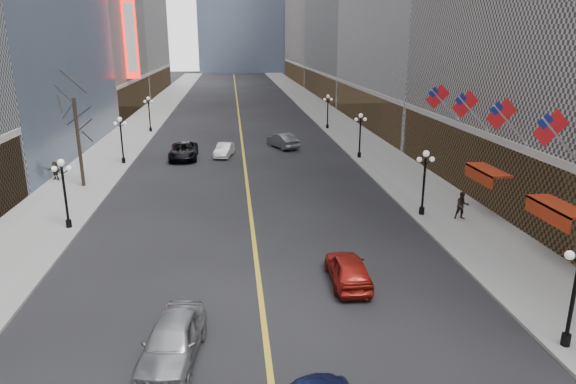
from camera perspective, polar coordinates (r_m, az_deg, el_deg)
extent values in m
cube|color=gray|center=(74.97, 5.50, 7.56)|extent=(6.00, 230.00, 0.15)
cube|color=gray|center=(74.56, -16.25, 6.92)|extent=(6.00, 230.00, 0.15)
cube|color=gold|center=(83.34, -5.49, 8.42)|extent=(0.25, 200.00, 0.02)
cube|color=#4A3931|center=(38.17, 24.72, 1.10)|extent=(2.80, 41.00, 5.00)
cube|color=#4A3931|center=(73.71, 9.27, 9.25)|extent=(2.80, 35.00, 5.00)
cube|color=#4A3931|center=(110.61, 4.01, 11.83)|extent=(2.80, 39.00, 5.00)
cube|color=#4A3931|center=(153.02, 1.12, 13.20)|extent=(2.80, 45.00, 5.00)
cube|color=#4A3931|center=(91.61, -17.38, 10.13)|extent=(2.80, 29.00, 5.00)
cube|color=#4A3931|center=(125.03, -14.50, 11.91)|extent=(2.80, 37.00, 5.00)
cylinder|color=black|center=(23.85, 28.48, -14.22)|extent=(0.36, 0.36, 0.50)
cylinder|color=black|center=(23.07, 29.09, -10.45)|extent=(0.16, 0.16, 4.00)
sphere|color=white|center=(22.08, 28.82, -6.18)|extent=(0.36, 0.36, 0.36)
cylinder|color=black|center=(36.78, 14.64, -2.02)|extent=(0.36, 0.36, 0.50)
cylinder|color=black|center=(36.27, 14.84, 0.60)|extent=(0.16, 0.16, 4.00)
sphere|color=white|center=(35.73, 15.11, 4.14)|extent=(0.44, 0.44, 0.44)
sphere|color=white|center=(35.65, 14.38, 3.51)|extent=(0.36, 0.36, 0.36)
sphere|color=white|center=(35.98, 15.73, 3.53)|extent=(0.36, 0.36, 0.36)
cylinder|color=black|center=(53.35, 7.92, 4.12)|extent=(0.36, 0.36, 0.50)
cylinder|color=black|center=(53.00, 7.99, 5.97)|extent=(0.16, 0.16, 4.00)
sphere|color=white|center=(52.63, 8.09, 8.43)|extent=(0.44, 0.44, 0.44)
sphere|color=white|center=(52.58, 7.59, 8.00)|extent=(0.36, 0.36, 0.36)
sphere|color=white|center=(52.80, 8.55, 7.99)|extent=(0.36, 0.36, 0.36)
cylinder|color=black|center=(70.62, 4.40, 7.29)|extent=(0.36, 0.36, 0.50)
cylinder|color=black|center=(70.36, 4.43, 8.70)|extent=(0.16, 0.16, 4.00)
sphere|color=white|center=(70.08, 4.47, 10.56)|extent=(0.44, 0.44, 0.44)
sphere|color=white|center=(70.04, 4.10, 10.23)|extent=(0.36, 0.36, 0.36)
sphere|color=white|center=(70.21, 4.83, 10.23)|extent=(0.36, 0.36, 0.36)
cylinder|color=black|center=(36.07, -23.18, -3.23)|extent=(0.36, 0.36, 0.50)
cylinder|color=black|center=(35.55, -23.50, -0.58)|extent=(0.16, 0.16, 4.00)
sphere|color=white|center=(34.99, -23.93, 3.02)|extent=(0.44, 0.44, 0.44)
sphere|color=white|center=(35.22, -24.55, 2.36)|extent=(0.36, 0.36, 0.36)
sphere|color=white|center=(34.95, -23.15, 2.42)|extent=(0.36, 0.36, 0.36)
cylinder|color=black|center=(52.86, -17.80, 3.36)|extent=(0.36, 0.36, 0.50)
cylinder|color=black|center=(52.51, -17.97, 5.21)|extent=(0.16, 0.16, 4.00)
sphere|color=white|center=(52.13, -18.19, 7.69)|extent=(0.44, 0.44, 0.44)
sphere|color=white|center=(52.29, -18.64, 7.23)|extent=(0.36, 0.36, 0.36)
sphere|color=white|center=(52.10, -17.67, 7.28)|extent=(0.36, 0.36, 0.36)
cylinder|color=black|center=(70.26, -15.03, 6.72)|extent=(0.36, 0.36, 0.50)
cylinder|color=black|center=(69.99, -15.13, 8.13)|extent=(0.16, 0.16, 4.00)
sphere|color=white|center=(69.71, -15.28, 10.00)|extent=(0.44, 0.44, 0.44)
sphere|color=white|center=(69.82, -15.62, 9.65)|extent=(0.36, 0.36, 0.36)
sphere|color=white|center=(69.69, -14.88, 9.70)|extent=(0.36, 0.36, 0.36)
cylinder|color=#B2B2B7|center=(30.17, 28.05, 5.09)|extent=(2.49, 0.12, 2.49)
cube|color=red|center=(29.71, 27.17, 6.35)|extent=(1.94, 0.04, 1.94)
cube|color=navy|center=(29.47, 26.69, 7.03)|extent=(0.88, 0.06, 0.88)
cylinder|color=#B2B2B7|center=(34.36, 23.48, 6.86)|extent=(2.49, 0.12, 2.49)
cube|color=red|center=(33.95, 22.64, 7.97)|extent=(1.94, 0.04, 1.94)
cube|color=navy|center=(33.74, 22.17, 8.58)|extent=(0.88, 0.06, 0.88)
cylinder|color=#B2B2B7|center=(38.73, 19.89, 8.21)|extent=(2.49, 0.12, 2.49)
cube|color=red|center=(38.37, 19.10, 9.20)|extent=(1.94, 0.04, 1.94)
cube|color=navy|center=(38.19, 18.67, 9.74)|extent=(0.88, 0.06, 0.88)
cylinder|color=#B2B2B7|center=(43.24, 17.03, 9.25)|extent=(2.49, 0.12, 2.49)
cube|color=red|center=(42.92, 16.29, 10.14)|extent=(1.94, 0.04, 1.94)
cube|color=navy|center=(42.76, 15.89, 10.62)|extent=(0.88, 0.06, 0.88)
cube|color=maroon|center=(31.26, 27.92, -1.39)|extent=(1.40, 4.00, 0.15)
cube|color=maroon|center=(31.01, 26.82, -2.14)|extent=(0.10, 4.00, 0.90)
cube|color=maroon|center=(37.85, 21.34, 2.31)|extent=(1.40, 4.00, 0.15)
cube|color=maroon|center=(37.65, 20.39, 1.71)|extent=(0.10, 4.00, 0.90)
cube|color=red|center=(83.80, -17.11, 16.07)|extent=(2.00, 0.50, 12.00)
cube|color=white|center=(83.80, -17.07, 16.07)|extent=(1.40, 0.55, 10.00)
cylinder|color=#2D231C|center=(44.99, -22.22, 5.06)|extent=(0.28, 0.28, 7.20)
imported|color=#929599|center=(20.73, -12.72, -15.79)|extent=(2.66, 5.24, 1.71)
imported|color=silver|center=(54.18, -7.09, 4.66)|extent=(2.28, 4.41, 1.38)
imported|color=black|center=(53.71, -11.53, 4.49)|extent=(2.86, 6.01, 1.66)
imported|color=maroon|center=(26.13, 6.69, -8.49)|extent=(1.94, 4.63, 1.57)
imported|color=#54585C|center=(58.09, -0.60, 5.74)|extent=(3.51, 5.33, 1.66)
imported|color=black|center=(36.37, 18.78, -1.44)|extent=(0.97, 0.60, 1.89)
imported|color=black|center=(48.53, -24.46, 2.17)|extent=(1.48, 1.13, 1.59)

